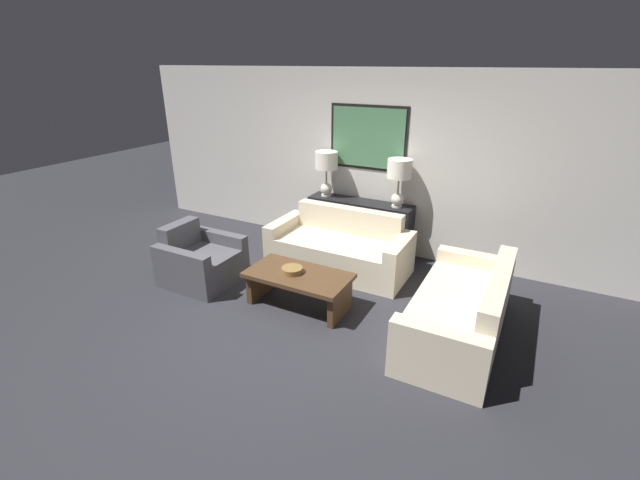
# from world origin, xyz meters

# --- Properties ---
(ground_plane) EXTENTS (20.00, 20.00, 0.00)m
(ground_plane) POSITION_xyz_m (0.00, 0.00, 0.00)
(ground_plane) COLOR #28282D
(back_wall) EXTENTS (8.00, 0.12, 2.65)m
(back_wall) POSITION_xyz_m (0.00, 2.53, 1.33)
(back_wall) COLOR beige
(back_wall) RESTS_ON ground_plane
(console_table) EXTENTS (1.59, 0.36, 0.80)m
(console_table) POSITION_xyz_m (0.00, 2.27, 0.40)
(console_table) COLOR black
(console_table) RESTS_ON ground_plane
(table_lamp_left) EXTENTS (0.34, 0.34, 0.69)m
(table_lamp_left) POSITION_xyz_m (-0.57, 2.27, 1.28)
(table_lamp_left) COLOR silver
(table_lamp_left) RESTS_ON console_table
(table_lamp_right) EXTENTS (0.34, 0.34, 0.69)m
(table_lamp_right) POSITION_xyz_m (0.57, 2.27, 1.28)
(table_lamp_right) COLOR silver
(table_lamp_right) RESTS_ON console_table
(couch_by_back_wall) EXTENTS (1.94, 0.88, 0.81)m
(couch_by_back_wall) POSITION_xyz_m (0.00, 1.59, 0.29)
(couch_by_back_wall) COLOR beige
(couch_by_back_wall) RESTS_ON ground_plane
(couch_by_side) EXTENTS (0.88, 1.94, 0.81)m
(couch_by_side) POSITION_xyz_m (1.83, 0.72, 0.29)
(couch_by_side) COLOR beige
(couch_by_side) RESTS_ON ground_plane
(coffee_table) EXTENTS (1.22, 0.65, 0.43)m
(coffee_table) POSITION_xyz_m (0.01, 0.45, 0.32)
(coffee_table) COLOR #4C331E
(coffee_table) RESTS_ON ground_plane
(decorative_bowl) EXTENTS (0.25, 0.25, 0.07)m
(decorative_bowl) POSITION_xyz_m (-0.07, 0.43, 0.47)
(decorative_bowl) COLOR olive
(decorative_bowl) RESTS_ON coffee_table
(armchair_near_back_wall) EXTENTS (0.88, 0.87, 0.76)m
(armchair_near_back_wall) POSITION_xyz_m (-1.47, 0.40, 0.27)
(armchair_near_back_wall) COLOR #4C4C51
(armchair_near_back_wall) RESTS_ON ground_plane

